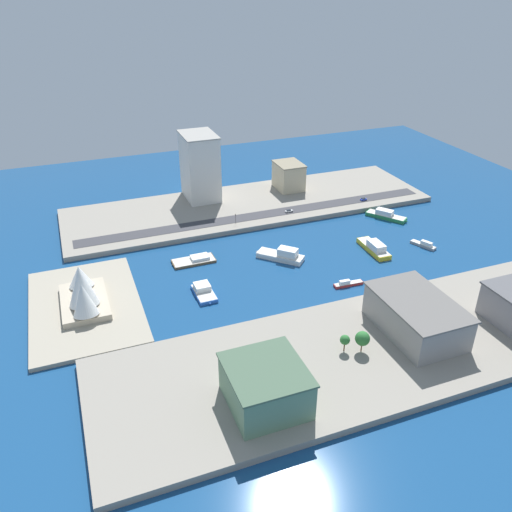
% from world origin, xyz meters
% --- Properties ---
extents(ground_plane, '(440.00, 440.00, 0.00)m').
position_xyz_m(ground_plane, '(0.00, 0.00, 0.00)').
color(ground_plane, navy).
extents(quay_west, '(70.00, 240.00, 3.05)m').
position_xyz_m(quay_west, '(-79.75, 0.00, 1.53)').
color(quay_west, gray).
rests_on(quay_west, ground_plane).
extents(quay_east, '(70.00, 240.00, 3.05)m').
position_xyz_m(quay_east, '(79.75, 0.00, 1.53)').
color(quay_east, gray).
rests_on(quay_east, ground_plane).
extents(peninsula_point, '(78.06, 49.61, 2.00)m').
position_xyz_m(peninsula_point, '(-3.73, 112.90, 1.00)').
color(peninsula_point, '#A89E89').
rests_on(peninsula_point, ground_plane).
extents(road_strip, '(10.87, 228.00, 0.15)m').
position_xyz_m(road_strip, '(58.94, 0.00, 3.13)').
color(road_strip, '#38383D').
rests_on(road_strip, quay_east).
extents(yacht_sleek_gray, '(15.59, 9.29, 3.68)m').
position_xyz_m(yacht_sleek_gray, '(-9.11, -73.84, 1.31)').
color(yacht_sleek_gray, '#999EA3').
rests_on(yacht_sleek_gray, ground_plane).
extents(ferry_white_commuter, '(24.05, 24.10, 7.09)m').
position_xyz_m(ferry_white_commuter, '(6.43, 7.96, 2.49)').
color(ferry_white_commuter, silver).
rests_on(ferry_white_commuter, ground_plane).
extents(ferry_yellow_fast, '(27.45, 8.46, 6.20)m').
position_xyz_m(ferry_yellow_fast, '(-3.66, -44.11, 2.33)').
color(ferry_yellow_fast, yellow).
rests_on(ferry_yellow_fast, ground_plane).
extents(barge_flat_brown, '(10.16, 24.01, 3.03)m').
position_xyz_m(barge_flat_brown, '(20.60, 53.30, 1.07)').
color(barge_flat_brown, brown).
rests_on(barge_flat_brown, ground_plane).
extents(ferry_green_doubledeck, '(24.75, 20.35, 5.48)m').
position_xyz_m(ferry_green_doubledeck, '(32.22, -75.45, 2.00)').
color(ferry_green_doubledeck, '#2D8C4C').
rests_on(ferry_green_doubledeck, ground_plane).
extents(catamaran_blue, '(19.10, 9.07, 4.52)m').
position_xyz_m(catamaran_blue, '(-12.24, 57.91, 1.69)').
color(catamaran_blue, blue).
rests_on(catamaran_blue, ground_plane).
extents(tugboat_red, '(3.88, 16.31, 3.24)m').
position_xyz_m(tugboat_red, '(-30.41, -12.01, 1.08)').
color(tugboat_red, red).
rests_on(tugboat_red, ground_plane).
extents(carpark_squat_concrete, '(42.86, 27.42, 15.50)m').
position_xyz_m(carpark_squat_concrete, '(-76.92, -17.32, 10.83)').
color(carpark_squat_concrete, gray).
rests_on(carpark_squat_concrete, quay_west).
extents(hotel_broad_white, '(29.71, 21.60, 43.82)m').
position_xyz_m(hotel_broad_white, '(100.74, 26.95, 24.99)').
color(hotel_broad_white, silver).
rests_on(hotel_broad_white, quay_east).
extents(office_block_beige, '(22.08, 17.60, 18.66)m').
position_xyz_m(office_block_beige, '(94.63, -35.19, 12.41)').
color(office_block_beige, '#C6B793').
rests_on(office_block_beige, quay_east).
extents(terminal_long_green, '(28.83, 27.09, 15.76)m').
position_xyz_m(terminal_long_green, '(-93.48, 58.00, 10.96)').
color(terminal_long_green, slate).
rests_on(terminal_long_green, quay_west).
extents(van_white, '(1.91, 5.07, 1.57)m').
position_xyz_m(van_white, '(56.48, -18.51, 3.98)').
color(van_white, black).
rests_on(van_white, road_strip).
extents(hatchback_blue, '(2.13, 4.39, 1.75)m').
position_xyz_m(hatchback_blue, '(56.12, -73.32, 4.05)').
color(hatchback_blue, black).
rests_on(hatchback_blue, road_strip).
extents(traffic_light_waterfront, '(0.36, 0.36, 6.50)m').
position_xyz_m(traffic_light_waterfront, '(52.20, 19.07, 7.39)').
color(traffic_light_waterfront, black).
rests_on(traffic_light_waterfront, quay_east).
extents(opera_landmark, '(38.97, 20.98, 21.31)m').
position_xyz_m(opera_landmark, '(-4.47, 112.90, 10.59)').
color(opera_landmark, '#BCAD93').
rests_on(opera_landmark, peninsula_point).
extents(park_tree_cluster, '(7.82, 11.44, 9.34)m').
position_xyz_m(park_tree_cluster, '(-80.00, 12.44, 9.14)').
color(park_tree_cluster, brown).
rests_on(park_tree_cluster, quay_west).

